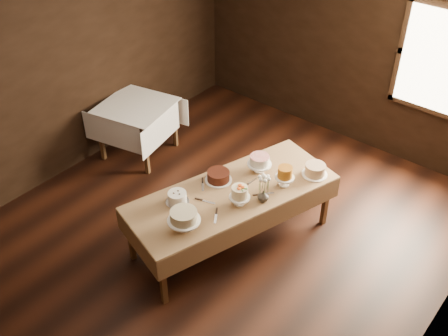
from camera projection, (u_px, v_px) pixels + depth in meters
floor at (213, 239)px, 6.41m from camera, size 5.00×6.00×0.01m
ceiling at (210, 12)px, 4.73m from camera, size 5.00×6.00×0.01m
wall_back at (351, 49)px, 7.43m from camera, size 5.00×0.02×2.80m
wall_left at (64, 73)px, 6.84m from camera, size 0.02×6.00×2.80m
wall_right at (448, 253)px, 4.30m from camera, size 0.02×6.00×2.80m
window at (445, 63)px, 6.61m from camera, size 1.10×0.05×1.30m
display_table at (232, 196)px, 5.99m from camera, size 1.60×2.57×0.74m
side_table at (136, 111)px, 7.45m from camera, size 1.12×1.12×0.79m
cake_speckled at (315, 170)px, 6.17m from camera, size 0.30×0.30×0.14m
cake_lattice at (259, 164)px, 6.21m from camera, size 0.30×0.30×0.22m
cake_caramel at (285, 177)px, 5.99m from camera, size 0.23×0.23×0.26m
cake_chocolate at (218, 176)px, 6.09m from camera, size 0.34×0.34×0.12m
cake_flowers at (240, 196)px, 5.73m from camera, size 0.23×0.23×0.24m
cake_swirl at (177, 198)px, 5.78m from camera, size 0.26×0.26×0.13m
cake_cream at (184, 221)px, 5.42m from camera, size 0.34×0.34×0.24m
cake_server_a at (209, 202)px, 5.81m from camera, size 0.24×0.10×0.01m
cake_server_b at (216, 218)px, 5.60m from camera, size 0.16×0.21×0.01m
cake_server_c at (252, 181)px, 6.11m from camera, size 0.04×0.24×0.01m
cake_server_d at (267, 193)px, 5.93m from camera, size 0.17×0.20×0.01m
cake_server_e at (203, 187)px, 6.02m from camera, size 0.18×0.19×0.01m
flower_vase at (263, 196)px, 5.80m from camera, size 0.18×0.18×0.13m
flower_bouquet at (264, 183)px, 5.69m from camera, size 0.14×0.14×0.20m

